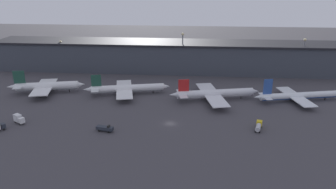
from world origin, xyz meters
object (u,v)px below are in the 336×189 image
(airplane_2, at_px, (214,94))
(service_vehicle_3, at_px, (19,119))
(airplane_3, at_px, (298,96))
(airplane_0, at_px, (46,86))
(airplane_1, at_px, (127,89))
(service_vehicle_0, at_px, (259,126))
(service_vehicle_1, at_px, (105,128))

(airplane_2, xyz_separation_m, service_vehicle_3, (-85.71, -35.70, -1.35))
(airplane_3, distance_m, service_vehicle_3, 133.51)
(airplane_2, bearing_deg, airplane_0, 165.08)
(airplane_0, bearing_deg, airplane_1, -11.07)
(airplane_3, height_order, service_vehicle_0, airplane_3)
(airplane_3, xyz_separation_m, service_vehicle_0, (-25.84, -35.59, -1.23))
(service_vehicle_0, height_order, service_vehicle_1, service_vehicle_0)
(airplane_1, relative_size, service_vehicle_3, 7.78)
(airplane_2, distance_m, service_vehicle_3, 92.86)
(airplane_0, bearing_deg, service_vehicle_3, -95.58)
(airplane_3, bearing_deg, airplane_0, 166.57)
(airplane_2, distance_m, service_vehicle_0, 37.63)
(service_vehicle_3, bearing_deg, service_vehicle_1, 26.09)
(service_vehicle_3, bearing_deg, airplane_3, 49.20)
(airplane_2, relative_size, service_vehicle_1, 6.28)
(airplane_2, height_order, service_vehicle_3, airplane_2)
(airplane_3, relative_size, service_vehicle_0, 6.01)
(service_vehicle_1, distance_m, service_vehicle_3, 39.47)
(airplane_3, xyz_separation_m, service_vehicle_1, (-88.93, -42.21, -1.56))
(airplane_0, bearing_deg, service_vehicle_0, -31.87)
(airplane_1, relative_size, service_vehicle_0, 5.83)
(service_vehicle_0, bearing_deg, airplane_1, 74.58)
(airplane_0, xyz_separation_m, service_vehicle_1, (44.12, -43.77, -2.39))
(airplane_2, bearing_deg, service_vehicle_3, -170.15)
(airplane_3, bearing_deg, airplane_2, 169.75)
(airplane_0, distance_m, service_vehicle_0, 113.48)
(airplane_1, bearing_deg, airplane_0, 168.93)
(airplane_3, bearing_deg, service_vehicle_3, -176.42)
(airplane_0, xyz_separation_m, service_vehicle_0, (107.21, -37.16, -2.07))
(service_vehicle_0, bearing_deg, service_vehicle_1, 111.94)
(airplane_1, xyz_separation_m, service_vehicle_0, (63.07, -38.46, -1.62))
(airplane_1, xyz_separation_m, airplane_2, (46.50, -4.72, 0.13))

